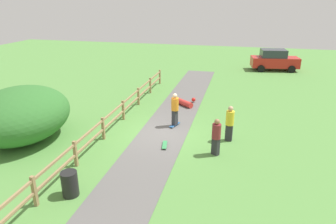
# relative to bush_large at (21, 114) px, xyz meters

# --- Properties ---
(ground_plane) EXTENTS (60.00, 60.00, 0.00)m
(ground_plane) POSITION_rel_bush_large_xyz_m (6.27, 2.17, -1.26)
(ground_plane) COLOR #568E42
(asphalt_path) EXTENTS (2.40, 28.00, 0.02)m
(asphalt_path) POSITION_rel_bush_large_xyz_m (6.27, 2.17, -1.25)
(asphalt_path) COLOR #605E5B
(asphalt_path) RESTS_ON ground_plane
(wooden_fence) EXTENTS (0.12, 18.12, 1.10)m
(wooden_fence) POSITION_rel_bush_large_xyz_m (3.67, 2.17, -0.59)
(wooden_fence) COLOR #997A51
(wooden_fence) RESTS_ON ground_plane
(bush_large) EXTENTS (4.14, 4.97, 2.52)m
(bush_large) POSITION_rel_bush_large_xyz_m (0.00, 0.00, 0.00)
(bush_large) COLOR #33702D
(bush_large) RESTS_ON ground_plane
(trash_bin) EXTENTS (0.56, 0.56, 0.90)m
(trash_bin) POSITION_rel_bush_large_xyz_m (4.47, -3.49, -0.81)
(trash_bin) COLOR black
(trash_bin) RESTS_ON ground_plane
(skater_riding) EXTENTS (0.49, 0.82, 1.79)m
(skater_riding) POSITION_rel_bush_large_xyz_m (6.64, 3.19, -0.24)
(skater_riding) COLOR #265999
(skater_riding) RESTS_ON asphalt_path
(skater_fallen) EXTENTS (1.44, 1.46, 0.36)m
(skater_fallen) POSITION_rel_bush_large_xyz_m (6.47, 6.59, -1.06)
(skater_fallen) COLOR red
(skater_fallen) RESTS_ON asphalt_path
(skateboard_loose) EXTENTS (0.34, 0.82, 0.08)m
(skateboard_loose) POSITION_rel_bush_large_xyz_m (6.70, 0.80, -1.17)
(skateboard_loose) COLOR #338C4C
(skateboard_loose) RESTS_ON asphalt_path
(bystander_yellow) EXTENTS (0.43, 0.43, 1.73)m
(bystander_yellow) POSITION_rel_bush_large_xyz_m (9.49, 2.14, -0.31)
(bystander_yellow) COLOR #2D2D33
(bystander_yellow) RESTS_ON ground_plane
(bystander_maroon) EXTENTS (0.53, 0.53, 1.65)m
(bystander_maroon) POSITION_rel_bush_large_xyz_m (9.01, 0.60, -0.35)
(bystander_maroon) COLOR #2D2D33
(bystander_maroon) RESTS_ON ground_plane
(parked_car_red) EXTENTS (4.40, 2.45, 1.92)m
(parked_car_red) POSITION_rel_bush_large_xyz_m (12.70, 18.23, -0.30)
(parked_car_red) COLOR red
(parked_car_red) RESTS_ON ground_plane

